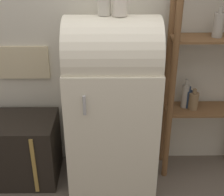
# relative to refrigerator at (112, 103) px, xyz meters

# --- Properties ---
(ground_plane) EXTENTS (12.00, 12.00, 0.00)m
(ground_plane) POSITION_rel_refrigerator_xyz_m (0.00, -0.25, -0.75)
(ground_plane) COLOR #60564C
(wall_back) EXTENTS (7.00, 0.09, 2.70)m
(wall_back) POSITION_rel_refrigerator_xyz_m (-0.00, 0.32, 0.60)
(wall_back) COLOR beige
(wall_back) RESTS_ON ground_plane
(refrigerator) EXTENTS (0.72, 0.63, 1.46)m
(refrigerator) POSITION_rel_refrigerator_xyz_m (0.00, 0.00, 0.00)
(refrigerator) COLOR silver
(refrigerator) RESTS_ON ground_plane
(suitcase_trunk) EXTENTS (0.67, 0.48, 0.58)m
(suitcase_trunk) POSITION_rel_refrigerator_xyz_m (-0.82, 0.02, -0.46)
(suitcase_trunk) COLOR black
(suitcase_trunk) RESTS_ON ground_plane
(shelf_unit) EXTENTS (0.71, 0.29, 1.89)m
(shelf_unit) POSITION_rel_refrigerator_xyz_m (0.81, 0.14, 0.30)
(shelf_unit) COLOR brown
(shelf_unit) RESTS_ON ground_plane
(vase_center) EXTENTS (0.10, 0.10, 0.23)m
(vase_center) POSITION_rel_refrigerator_xyz_m (0.05, -0.01, 0.81)
(vase_center) COLOR silver
(vase_center) RESTS_ON refrigerator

